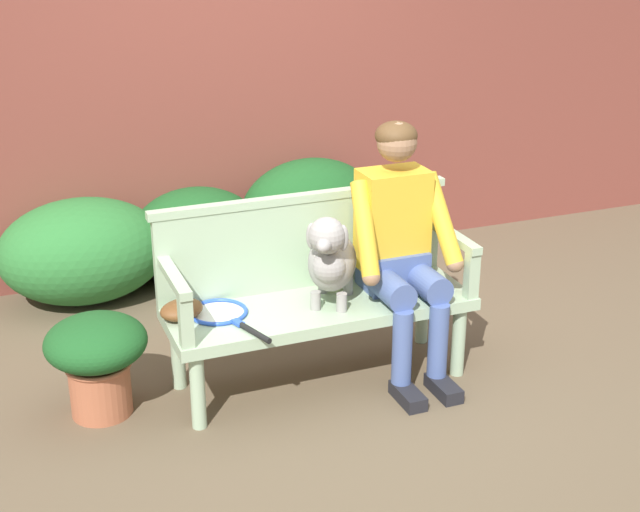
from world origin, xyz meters
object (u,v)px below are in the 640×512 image
garden_bench (320,313)px  potted_plant (97,355)px  baseball_glove (182,310)px  person_seated (399,241)px  dog_on_bench (331,258)px  tennis_racket (221,314)px

garden_bench → potted_plant: (-1.10, 0.10, -0.07)m
garden_bench → baseball_glove: 0.70m
potted_plant → baseball_glove: bearing=-3.1°
garden_bench → person_seated: 0.54m
garden_bench → potted_plant: 1.10m
person_seated → dog_on_bench: person_seated is taller
garden_bench → dog_on_bench: (0.04, -0.04, 0.31)m
dog_on_bench → potted_plant: bearing=172.8°
dog_on_bench → potted_plant: dog_on_bench is taller
baseball_glove → potted_plant: 0.45m
person_seated → baseball_glove: (-1.11, 0.09, -0.23)m
dog_on_bench → baseball_glove: 0.76m
dog_on_bench → potted_plant: 1.20m
person_seated → potted_plant: 1.58m
garden_bench → tennis_racket: bearing=176.1°
garden_bench → person_seated: size_ratio=1.17×
tennis_racket → baseball_glove: size_ratio=2.64×
dog_on_bench → tennis_racket: dog_on_bench is taller
dog_on_bench → baseball_glove: bearing=170.5°
person_seated → baseball_glove: bearing=175.3°
dog_on_bench → potted_plant: size_ratio=0.99×
tennis_racket → potted_plant: potted_plant is taller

